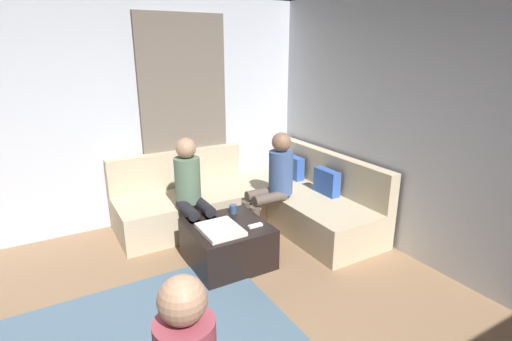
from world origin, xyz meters
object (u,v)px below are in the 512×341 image
object	(u,v)px
game_remote	(255,226)
coffee_mug	(233,209)
person_on_couch_back	(274,180)
sectional_couch	(255,202)
person_on_couch_side	(191,189)
ottoman	(228,244)

from	to	relation	value
game_remote	coffee_mug	bearing A→B (deg)	-174.29
game_remote	person_on_couch_back	size ratio (longest dim) A/B	0.12
coffee_mug	person_on_couch_back	bearing A→B (deg)	102.51
sectional_couch	person_on_couch_side	size ratio (longest dim) A/B	2.12
ottoman	person_on_couch_back	xyz separation A→B (m)	(-0.35, 0.77, 0.45)
game_remote	person_on_couch_side	distance (m)	0.84
ottoman	person_on_couch_side	distance (m)	0.71
sectional_couch	ottoman	bearing A→B (deg)	-46.34
game_remote	sectional_couch	bearing A→B (deg)	150.17
person_on_couch_back	ottoman	bearing A→B (deg)	114.52
coffee_mug	game_remote	world-z (taller)	coffee_mug
ottoman	coffee_mug	bearing A→B (deg)	140.71
sectional_couch	person_on_couch_back	xyz separation A→B (m)	(0.33, 0.06, 0.38)
coffee_mug	game_remote	bearing A→B (deg)	5.71
coffee_mug	person_on_couch_side	xyz separation A→B (m)	(-0.31, -0.34, 0.19)
ottoman	sectional_couch	bearing A→B (deg)	133.66
game_remote	person_on_couch_back	distance (m)	0.80
game_remote	person_on_couch_back	world-z (taller)	person_on_couch_back
sectional_couch	coffee_mug	size ratio (longest dim) A/B	26.84
game_remote	person_on_couch_back	bearing A→B (deg)	134.04
person_on_couch_back	sectional_couch	bearing A→B (deg)	9.46
coffee_mug	person_on_couch_back	size ratio (longest dim) A/B	0.08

